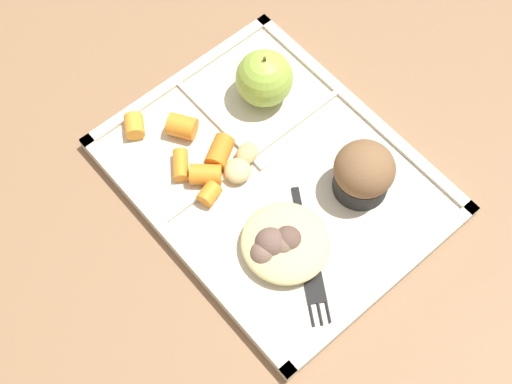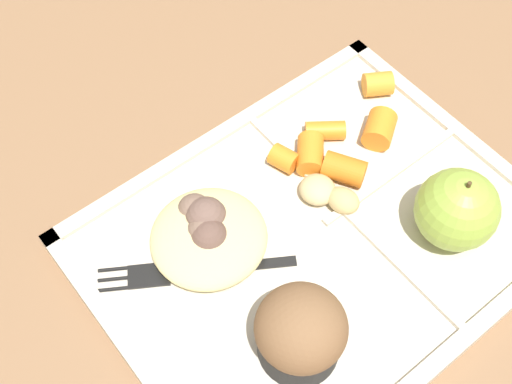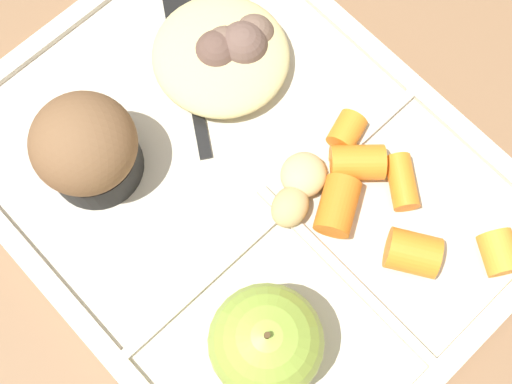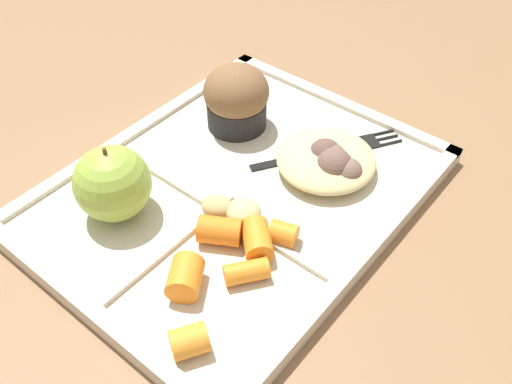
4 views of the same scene
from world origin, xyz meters
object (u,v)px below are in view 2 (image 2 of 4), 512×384
Objects in this scene: plastic_fork at (184,272)px; green_apple at (457,210)px; bran_muffin at (300,332)px; lunch_tray at (317,241)px.

green_apple is at bearing 151.65° from plastic_fork.
green_apple reaches higher than bran_muffin.
bran_muffin reaches higher than plastic_fork.
green_apple reaches higher than plastic_fork.
plastic_fork is at bearing -73.39° from bran_muffin.
lunch_tray is 0.12m from green_apple.
bran_muffin is 0.12m from plastic_fork.
lunch_tray is 5.24× the size of bran_muffin.
plastic_fork is (0.20, -0.11, -0.03)m from green_apple.
lunch_tray reaches higher than plastic_fork.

